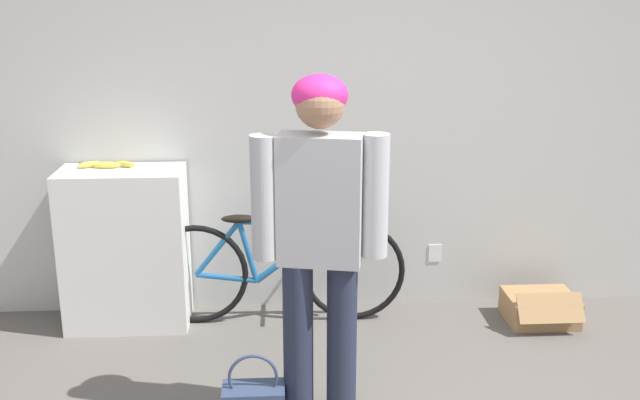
# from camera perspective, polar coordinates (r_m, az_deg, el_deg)

# --- Properties ---
(wall_back) EXTENTS (8.00, 0.07, 2.60)m
(wall_back) POSITION_cam_1_polar(r_m,az_deg,el_deg) (4.77, 2.62, 6.69)
(wall_back) COLOR silver
(wall_back) RESTS_ON ground_plane
(side_shelf) EXTENTS (0.75, 0.39, 1.01)m
(side_shelf) POSITION_cam_1_polar(r_m,az_deg,el_deg) (4.80, -14.58, -3.61)
(side_shelf) COLOR white
(side_shelf) RESTS_ON ground_plane
(person) EXTENTS (0.64, 0.26, 1.70)m
(person) POSITION_cam_1_polar(r_m,az_deg,el_deg) (3.48, -0.00, -1.97)
(person) COLOR #23283D
(person) RESTS_ON ground_plane
(bicycle) EXTENTS (1.65, 0.46, 0.73)m
(bicycle) POSITION_cam_1_polar(r_m,az_deg,el_deg) (4.74, -3.45, -5.27)
(bicycle) COLOR black
(bicycle) RESTS_ON ground_plane
(banana) EXTENTS (0.36, 0.10, 0.04)m
(banana) POSITION_cam_1_polar(r_m,az_deg,el_deg) (4.73, -15.97, 2.62)
(banana) COLOR #EAD64C
(banana) RESTS_ON side_shelf
(cardboard_box) EXTENTS (0.43, 0.42, 0.25)m
(cardboard_box) POSITION_cam_1_polar(r_m,az_deg,el_deg) (5.03, 16.41, -7.89)
(cardboard_box) COLOR #A87F51
(cardboard_box) RESTS_ON ground_plane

